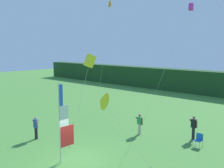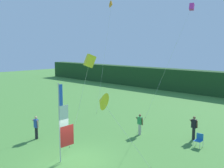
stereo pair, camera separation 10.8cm
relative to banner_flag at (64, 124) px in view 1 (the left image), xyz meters
name	(u,v)px [view 1 (the left image)]	position (x,y,z in m)	size (l,w,h in m)	color
ground_plane	(75,161)	(0.47, 0.40, -2.24)	(120.00, 120.00, 0.00)	#478438
banner_flag	(64,124)	(0.00, 0.00, 0.00)	(0.06, 1.03, 4.68)	#B7B7BC
person_near_banner	(194,127)	(3.88, 8.63, -1.31)	(0.55, 0.48, 1.73)	black
person_mid_field	(140,124)	(0.35, 6.83, -1.39)	(0.55, 0.48, 1.60)	#B7B2A3
person_far_left	(36,127)	(-4.54, 0.82, -1.34)	(0.55, 0.48, 1.69)	black
folding_chair	(199,139)	(4.78, 7.58, -1.73)	(0.51, 0.51, 0.89)	#BCBCC1
kite_yellow_box_0	(90,61)	(-0.07, 2.14, 3.57)	(1.73, 1.17, 6.27)	brown
kite_orange_delta_1	(111,5)	(-6.65, 10.99, 8.70)	(0.79, 2.39, 11.39)	brown
kite_yellow_delta_2	(102,101)	(2.39, 0.79, 1.58)	(2.32, 2.41, 4.32)	brown
kite_magenta_box_3	(190,8)	(1.01, 13.08, 7.84)	(3.53, 2.38, 10.52)	brown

